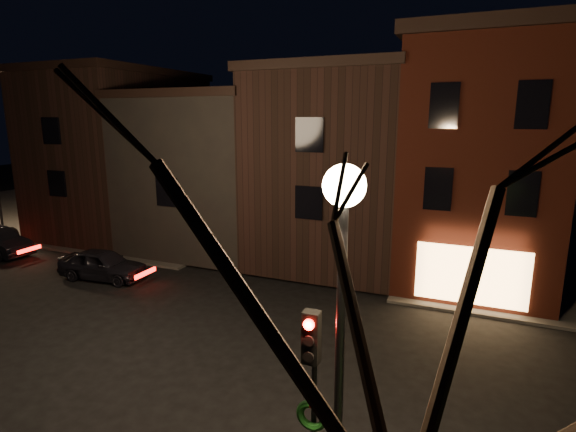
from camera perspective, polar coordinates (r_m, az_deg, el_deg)
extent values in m
plane|color=black|center=(15.96, -9.77, -14.64)|extent=(120.00, 120.00, 0.00)
cube|color=#2D2B28|center=(42.93, -18.08, 2.20)|extent=(30.00, 30.00, 0.12)
cube|color=#3E130B|center=(21.49, 23.23, 5.83)|extent=(6.00, 8.00, 10.00)
cube|color=black|center=(21.62, 24.48, 19.76)|extent=(6.50, 8.50, 0.50)
cube|color=#FABD70|center=(18.28, 22.23, -7.02)|extent=(4.00, 0.12, 2.20)
cube|color=black|center=(23.41, 6.98, 5.97)|extent=(7.00, 10.00, 9.00)
cube|color=black|center=(23.37, 7.29, 17.49)|extent=(7.30, 10.30, 0.40)
cube|color=black|center=(26.37, -8.45, 5.55)|extent=(7.50, 10.00, 8.00)
cube|color=black|center=(26.22, -8.75, 14.70)|extent=(7.80, 10.30, 0.40)
cube|color=black|center=(30.68, -20.26, 7.28)|extent=(7.00, 10.00, 9.50)
cube|color=black|center=(30.70, -20.98, 16.50)|extent=(7.30, 10.30, 0.40)
cylinder|color=black|center=(7.36, 6.46, -21.46)|extent=(0.14, 0.14, 6.00)
sphere|color=#FFD18C|center=(6.18, 7.17, 3.85)|extent=(0.60, 0.60, 0.60)
cylinder|color=black|center=(8.55, 3.30, -24.16)|extent=(0.10, 0.10, 4.00)
cube|color=black|center=(7.55, 2.98, -15.14)|extent=(0.28, 0.22, 0.90)
cylinder|color=#FF0C07|center=(7.32, 2.68, -13.60)|extent=(0.18, 0.06, 0.18)
cylinder|color=black|center=(7.45, 2.66, -15.53)|extent=(0.18, 0.06, 0.18)
cylinder|color=black|center=(7.59, 2.63, -17.40)|extent=(0.18, 0.06, 0.18)
torus|color=#0C380F|center=(8.42, 3.09, -23.96)|extent=(0.58, 0.14, 0.58)
sphere|color=#990C0C|center=(8.27, 3.05, -22.81)|extent=(0.12, 0.12, 0.12)
imported|color=black|center=(22.14, -22.47, -5.69)|extent=(4.19, 2.04, 1.38)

